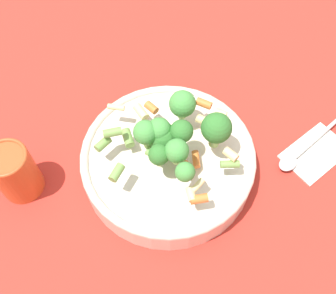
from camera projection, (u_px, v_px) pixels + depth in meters
name	position (u px, v px, depth m)	size (l,w,h in m)	color
ground_plane	(168.00, 169.00, 0.67)	(3.00, 3.00, 0.00)	#B72D23
bowl	(168.00, 160.00, 0.65)	(0.28, 0.28, 0.05)	beige
pasta_salad	(177.00, 134.00, 0.59)	(0.21, 0.22, 0.08)	#8CB766
cup	(15.00, 172.00, 0.61)	(0.07, 0.07, 0.10)	#CC4C23
napkin	(316.00, 152.00, 0.69)	(0.13, 0.14, 0.01)	white
spoon	(300.00, 153.00, 0.68)	(0.11, 0.13, 0.01)	silver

